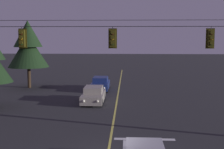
{
  "coord_description": "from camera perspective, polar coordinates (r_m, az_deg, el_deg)",
  "views": [
    {
      "loc": [
        0.92,
        -13.3,
        5.71
      ],
      "look_at": [
        0.0,
        5.34,
        3.44
      ],
      "focal_mm": 50.38,
      "sensor_mm": 36.0,
      "label": 1
    }
  ],
  "objects": [
    {
      "name": "traffic_light_centre",
      "position": [
        18.2,
        17.52,
        6.27
      ],
      "size": [
        0.48,
        0.41,
        1.22
      ],
      "color": "black"
    },
    {
      "name": "lane_centre_stripe",
      "position": [
        24.33,
        0.59,
        -6.63
      ],
      "size": [
        0.14,
        60.0,
        0.01
      ],
      "primitive_type": "cube",
      "color": "#D1C64C",
      "rests_on": "ground"
    },
    {
      "name": "traffic_light_left_inner",
      "position": [
        17.64,
        0.1,
        6.58
      ],
      "size": [
        0.48,
        0.41,
        1.22
      ],
      "color": "black"
    },
    {
      "name": "tree_verge_far",
      "position": [
        35.97,
        -14.98,
        5.0
      ],
      "size": [
        4.48,
        4.48,
        7.48
      ],
      "color": "#332316",
      "rests_on": "ground"
    },
    {
      "name": "car_oncoming_trailing",
      "position": [
        33.68,
        -2.11,
        -1.72
      ],
      "size": [
        1.8,
        4.42,
        1.39
      ],
      "color": "navy",
      "rests_on": "ground"
    },
    {
      "name": "signal_span_assembly",
      "position": [
        17.74,
        -0.16,
        1.33
      ],
      "size": [
        16.92,
        0.32,
        7.66
      ],
      "color": "#2D2116",
      "rests_on": "ground"
    },
    {
      "name": "car_oncoming_lead",
      "position": [
        27.31,
        -3.38,
        -3.76
      ],
      "size": [
        1.8,
        4.42,
        1.39
      ],
      "color": "gray",
      "rests_on": "ground"
    },
    {
      "name": "traffic_light_leftmost",
      "position": [
        18.61,
        -16.04,
        6.33
      ],
      "size": [
        0.48,
        0.41,
        1.22
      ],
      "color": "black"
    },
    {
      "name": "stop_bar_paint",
      "position": [
        17.99,
        5.92,
        -11.6
      ],
      "size": [
        3.4,
        0.36,
        0.01
      ],
      "primitive_type": "cube",
      "color": "silver",
      "rests_on": "ground"
    }
  ]
}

